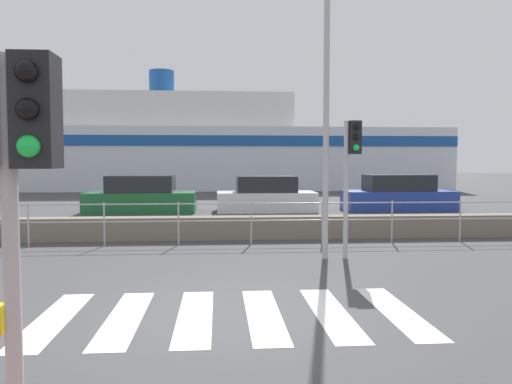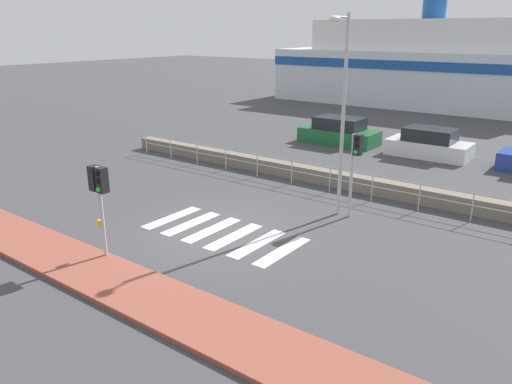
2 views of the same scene
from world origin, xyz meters
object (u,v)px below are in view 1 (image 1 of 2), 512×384
object	(u,v)px
parked_car_blue	(398,195)
parked_car_white	(266,196)
parked_car_green	(141,197)
streetlamp	(329,61)
ferry_boat	(206,150)
traffic_light_near	(8,152)
traffic_light_far	(351,158)

from	to	relation	value
parked_car_blue	parked_car_white	bearing A→B (deg)	-180.00
parked_car_white	parked_car_green	bearing A→B (deg)	180.00
streetlamp	ferry_boat	size ratio (longest dim) A/B	0.20
traffic_light_near	parked_car_blue	size ratio (longest dim) A/B	0.59
parked_car_green	parked_car_blue	size ratio (longest dim) A/B	0.96
traffic_light_far	ferry_boat	size ratio (longest dim) A/B	0.09
traffic_light_far	ferry_boat	world-z (taller)	ferry_boat
traffic_light_near	traffic_light_far	distance (m)	8.07
traffic_light_near	parked_car_white	world-z (taller)	traffic_light_near
traffic_light_near	ferry_boat	bearing A→B (deg)	89.38
traffic_light_far	parked_car_white	world-z (taller)	traffic_light_far
streetlamp	parked_car_white	size ratio (longest dim) A/B	1.65
ferry_boat	parked_car_green	distance (m)	17.24
parked_car_blue	streetlamp	bearing A→B (deg)	-117.15
ferry_boat	parked_car_blue	size ratio (longest dim) A/B	7.46
parked_car_white	parked_car_blue	xyz separation A→B (m)	(5.52, 0.00, 0.02)
ferry_boat	streetlamp	bearing A→B (deg)	-83.50
traffic_light_near	traffic_light_far	size ratio (longest dim) A/B	0.93
ferry_boat	parked_car_white	distance (m)	17.33
traffic_light_near	streetlamp	distance (m)	7.91
traffic_light_far	parked_car_white	distance (m)	10.19
traffic_light_far	parked_car_blue	size ratio (longest dim) A/B	0.64
traffic_light_near	parked_car_green	bearing A→B (deg)	96.10
parked_car_green	traffic_light_near	bearing A→B (deg)	-83.90
traffic_light_far	ferry_boat	bearing A→B (deg)	97.65
parked_car_green	parked_car_blue	bearing A→B (deg)	0.00
traffic_light_far	parked_car_white	size ratio (longest dim) A/B	0.72
traffic_light_near	parked_car_green	distance (m)	17.23
parked_car_green	parked_car_blue	distance (m)	10.53
streetlamp	ferry_boat	distance (m)	27.37
parked_car_green	parked_car_white	size ratio (longest dim) A/B	1.08
streetlamp	parked_car_white	bearing A→B (deg)	91.52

